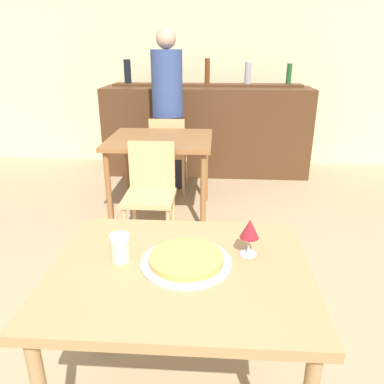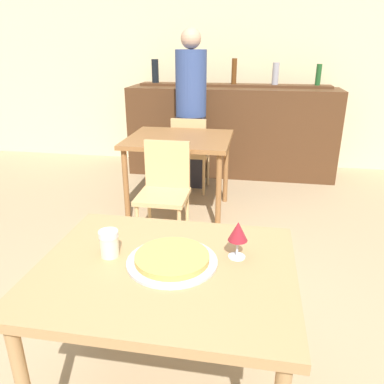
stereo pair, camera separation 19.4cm
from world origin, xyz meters
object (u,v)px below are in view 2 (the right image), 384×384
Objects in this scene: wine_glass at (238,232)px; cheese_shaker at (109,243)px; pizza_tray at (172,259)px; chair_far_side_front at (165,186)px; person_standing at (191,105)px; chair_far_side_back at (190,149)px.

cheese_shaker is at bearing -171.42° from wine_glass.
pizza_tray is at bearing -160.66° from wine_glass.
chair_far_side_front is 7.63× the size of cheese_shaker.
cheese_shaker is 0.71× the size of wine_glass.
person_standing is at bearing 90.98° from chair_far_side_front.
wine_glass is at bearing -76.32° from person_standing.
chair_far_side_front is at bearing 105.06° from pizza_tray.
person_standing reaches higher than cheese_shaker.
cheese_shaker is 2.93m from person_standing.
chair_far_side_front reaches higher than pizza_tray.
person_standing is at bearing -82.83° from chair_far_side_back.
wine_glass is at bearing 104.13° from chair_far_side_back.
wine_glass is (0.67, -1.46, 0.39)m from chair_far_side_front.
cheese_shaker is (0.15, -2.74, 0.33)m from chair_far_side_back.
chair_far_side_back is (0.00, 1.19, 0.00)m from chair_far_side_front.
pizza_tray is at bearing -2.25° from cheese_shaker.
pizza_tray is at bearing 98.65° from chair_far_side_back.
chair_far_side_front is at bearing 90.00° from chair_far_side_back.
wine_glass is (0.25, 0.09, 0.10)m from pizza_tray.
chair_far_side_back is at bearing 104.13° from wine_glass.
person_standing is (-0.44, 2.93, 0.17)m from pizza_tray.
chair_far_side_front is 1.63m from pizza_tray.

